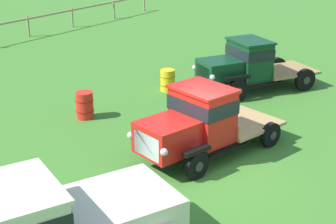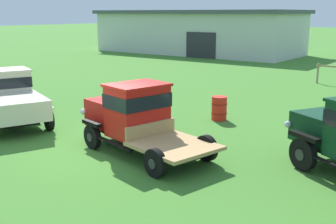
{
  "view_description": "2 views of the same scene",
  "coord_description": "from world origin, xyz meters",
  "px_view_note": "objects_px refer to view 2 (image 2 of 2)",
  "views": [
    {
      "loc": [
        -10.99,
        -6.71,
        6.69
      ],
      "look_at": [
        0.82,
        1.93,
        1.0
      ],
      "focal_mm": 55.0,
      "sensor_mm": 36.0,
      "label": 1
    },
    {
      "loc": [
        8.76,
        -8.81,
        4.15
      ],
      "look_at": [
        0.82,
        1.93,
        1.0
      ],
      "focal_mm": 45.0,
      "sensor_mm": 36.0,
      "label": 2
    }
  ],
  "objects_px": {
    "vintage_truck_second_in_line": "(134,115)",
    "oil_drum_beside_row": "(318,129)",
    "vintage_truck_foreground_near": "(6,96)",
    "oil_drum_near_fence": "(219,108)",
    "farm_shed": "(197,32)"
  },
  "relations": [
    {
      "from": "vintage_truck_foreground_near",
      "to": "oil_drum_beside_row",
      "type": "relative_size",
      "value": 6.68
    },
    {
      "from": "vintage_truck_foreground_near",
      "to": "oil_drum_near_fence",
      "type": "relative_size",
      "value": 6.16
    },
    {
      "from": "oil_drum_near_fence",
      "to": "vintage_truck_foreground_near",
      "type": "bearing_deg",
      "value": -140.94
    },
    {
      "from": "farm_shed",
      "to": "oil_drum_near_fence",
      "type": "xyz_separation_m",
      "value": [
        16.3,
        -23.74,
        -1.76
      ]
    },
    {
      "from": "vintage_truck_foreground_near",
      "to": "vintage_truck_second_in_line",
      "type": "bearing_deg",
      "value": 3.71
    },
    {
      "from": "vintage_truck_foreground_near",
      "to": "farm_shed",
      "type": "bearing_deg",
      "value": 108.82
    },
    {
      "from": "vintage_truck_second_in_line",
      "to": "oil_drum_beside_row",
      "type": "relative_size",
      "value": 5.94
    },
    {
      "from": "vintage_truck_foreground_near",
      "to": "oil_drum_near_fence",
      "type": "distance_m",
      "value": 8.3
    },
    {
      "from": "vintage_truck_foreground_near",
      "to": "oil_drum_near_fence",
      "type": "xyz_separation_m",
      "value": [
        6.43,
        5.22,
        -0.58
      ]
    },
    {
      "from": "oil_drum_beside_row",
      "to": "vintage_truck_second_in_line",
      "type": "bearing_deg",
      "value": -135.63
    },
    {
      "from": "oil_drum_beside_row",
      "to": "oil_drum_near_fence",
      "type": "xyz_separation_m",
      "value": [
        -4.07,
        0.58,
        0.04
      ]
    },
    {
      "from": "vintage_truck_second_in_line",
      "to": "oil_drum_beside_row",
      "type": "xyz_separation_m",
      "value": [
        4.33,
        4.24,
        -0.66
      ]
    },
    {
      "from": "vintage_truck_second_in_line",
      "to": "oil_drum_near_fence",
      "type": "distance_m",
      "value": 4.86
    },
    {
      "from": "farm_shed",
      "to": "oil_drum_near_fence",
      "type": "relative_size",
      "value": 22.89
    },
    {
      "from": "vintage_truck_second_in_line",
      "to": "oil_drum_near_fence",
      "type": "xyz_separation_m",
      "value": [
        0.26,
        4.82,
        -0.62
      ]
    }
  ]
}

